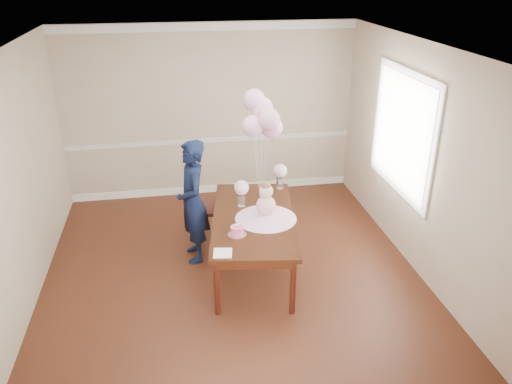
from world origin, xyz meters
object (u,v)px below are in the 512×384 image
object	(u,v)px
woman	(193,202)
dining_chair_seat	(208,208)
dining_table_top	(254,218)
birthday_cake	(237,230)

from	to	relation	value
woman	dining_chair_seat	bearing A→B (deg)	150.75
dining_table_top	dining_chair_seat	bearing A→B (deg)	127.24
birthday_cake	dining_chair_seat	xyz separation A→B (m)	(-0.23, 1.28, -0.34)
dining_table_top	woman	size ratio (longest dim) A/B	1.21
birthday_cake	dining_chair_seat	bearing A→B (deg)	99.97
dining_table_top	dining_chair_seat	distance (m)	1.04
dining_table_top	birthday_cake	size ratio (longest dim) A/B	13.33
dining_chair_seat	woman	bearing A→B (deg)	-105.23
dining_chair_seat	woman	size ratio (longest dim) A/B	0.27
dining_table_top	woman	xyz separation A→B (m)	(-0.70, 0.38, 0.09)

